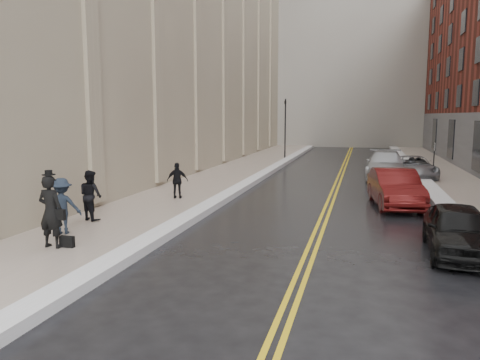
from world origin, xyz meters
The scene contains 17 objects.
ground centered at (0.00, 0.00, 0.00)m, with size 160.00×160.00×0.00m, color black.
sidewalk_left centered at (-4.50, 16.00, 0.07)m, with size 4.00×64.00×0.15m, color gray.
sidewalk_right centered at (9.00, 16.00, 0.07)m, with size 3.00×64.00×0.15m, color gray.
lane_stripe_a centered at (2.38, 16.00, 0.00)m, with size 0.12×64.00×0.01m, color gold.
lane_stripe_b centered at (2.62, 16.00, 0.00)m, with size 0.12×64.00×0.01m, color gold.
snow_ridge_left centered at (-2.20, 16.00, 0.13)m, with size 0.70×60.80×0.26m, color white.
snow_ridge_right centered at (7.15, 16.00, 0.15)m, with size 0.85×60.80×0.30m, color white.
traffic_signal centered at (-2.60, 30.00, 3.08)m, with size 0.18×0.15×5.20m.
parking_sign_far centered at (7.90, 20.00, 1.36)m, with size 0.06×0.35×2.23m.
car_black centered at (6.45, 4.20, 0.70)m, with size 1.65×4.10×1.40m, color black.
car_maroon centered at (5.20, 11.01, 0.79)m, with size 1.68×4.81×1.58m, color #490D0D.
car_silver_near centered at (5.20, 20.22, 0.83)m, with size 2.32×5.70×1.65m, color #A9ACB1.
car_silver_far centered at (6.80, 20.41, 0.69)m, with size 2.30×4.99×1.39m, color #929399.
pedestrian_main centered at (-4.51, 1.54, 1.18)m, with size 0.75×0.49×2.05m, color black.
pedestrian_a centered at (-5.39, 4.89, 1.04)m, with size 0.86×0.67×1.77m, color black.
pedestrian_b centered at (-5.17, 2.96, 1.03)m, with size 1.13×0.65×1.75m, color #1C2532.
pedestrian_c centered at (-4.11, 9.77, 0.95)m, with size 0.93×0.39×1.60m, color black.
Camera 1 is at (3.83, -9.44, 3.83)m, focal length 35.00 mm.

